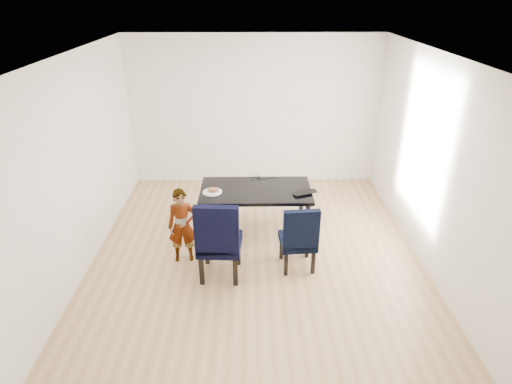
{
  "coord_description": "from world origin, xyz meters",
  "views": [
    {
      "loc": [
        -0.07,
        -5.08,
        3.41
      ],
      "look_at": [
        0.0,
        0.2,
        0.85
      ],
      "focal_mm": 30.0,
      "sensor_mm": 36.0,
      "label": 1
    }
  ],
  "objects_px": {
    "chair_right": "(298,236)",
    "laptop": "(304,191)",
    "child": "(182,226)",
    "plate": "(212,192)",
    "chair_left": "(220,237)",
    "dining_table": "(256,212)"
  },
  "relations": [
    {
      "from": "chair_right",
      "to": "plate",
      "type": "distance_m",
      "value": 1.4
    },
    {
      "from": "dining_table",
      "to": "child",
      "type": "distance_m",
      "value": 1.19
    },
    {
      "from": "dining_table",
      "to": "laptop",
      "type": "distance_m",
      "value": 0.79
    },
    {
      "from": "chair_left",
      "to": "child",
      "type": "bearing_deg",
      "value": 149.89
    },
    {
      "from": "chair_right",
      "to": "child",
      "type": "distance_m",
      "value": 1.54
    },
    {
      "from": "chair_right",
      "to": "laptop",
      "type": "height_order",
      "value": "chair_right"
    },
    {
      "from": "dining_table",
      "to": "child",
      "type": "height_order",
      "value": "child"
    },
    {
      "from": "chair_right",
      "to": "plate",
      "type": "relative_size",
      "value": 3.4
    },
    {
      "from": "dining_table",
      "to": "chair_right",
      "type": "bearing_deg",
      "value": -56.96
    },
    {
      "from": "child",
      "to": "dining_table",
      "type": "bearing_deg",
      "value": 27.39
    },
    {
      "from": "dining_table",
      "to": "child",
      "type": "bearing_deg",
      "value": -146.58
    },
    {
      "from": "chair_left",
      "to": "laptop",
      "type": "xyz_separation_m",
      "value": [
        1.15,
        0.88,
        0.21
      ]
    },
    {
      "from": "chair_left",
      "to": "chair_right",
      "type": "height_order",
      "value": "chair_left"
    },
    {
      "from": "chair_right",
      "to": "laptop",
      "type": "distance_m",
      "value": 0.79
    },
    {
      "from": "chair_left",
      "to": "laptop",
      "type": "height_order",
      "value": "chair_left"
    },
    {
      "from": "child",
      "to": "laptop",
      "type": "xyz_separation_m",
      "value": [
        1.67,
        0.54,
        0.24
      ]
    },
    {
      "from": "chair_left",
      "to": "child",
      "type": "height_order",
      "value": "chair_left"
    },
    {
      "from": "dining_table",
      "to": "laptop",
      "type": "xyz_separation_m",
      "value": [
        0.68,
        -0.11,
        0.39
      ]
    },
    {
      "from": "child",
      "to": "laptop",
      "type": "relative_size",
      "value": 2.96
    },
    {
      "from": "dining_table",
      "to": "chair_left",
      "type": "distance_m",
      "value": 1.11
    },
    {
      "from": "child",
      "to": "laptop",
      "type": "bearing_deg",
      "value": 11.85
    },
    {
      "from": "chair_left",
      "to": "dining_table",
      "type": "bearing_deg",
      "value": 68.11
    }
  ]
}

